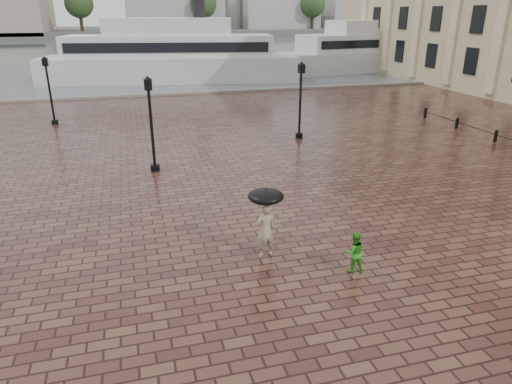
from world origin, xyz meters
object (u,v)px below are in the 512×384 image
(child_pedestrian, at_px, (354,252))
(ferry_far, at_px, (373,50))
(street_lamps, at_px, (163,103))
(ferry_near, at_px, (171,56))
(adult_pedestrian, at_px, (266,230))

(child_pedestrian, bearing_deg, ferry_far, -113.02)
(street_lamps, height_order, ferry_near, ferry_near)
(ferry_near, height_order, ferry_far, ferry_near)
(ferry_far, bearing_deg, adult_pedestrian, -131.99)
(child_pedestrian, xyz_separation_m, ferry_far, (25.96, 45.96, 1.94))
(adult_pedestrian, bearing_deg, street_lamps, -92.92)
(street_lamps, distance_m, child_pedestrian, 16.99)
(street_lamps, xyz_separation_m, ferry_far, (30.01, 29.55, 0.25))
(child_pedestrian, height_order, ferry_far, ferry_far)
(adult_pedestrian, xyz_separation_m, ferry_far, (28.21, 44.38, 1.67))
(child_pedestrian, bearing_deg, street_lamps, -69.70)
(child_pedestrian, bearing_deg, adult_pedestrian, -28.65)
(street_lamps, relative_size, ferry_near, 0.54)
(street_lamps, relative_size, ferry_far, 0.58)
(adult_pedestrian, height_order, child_pedestrian, adult_pedestrian)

